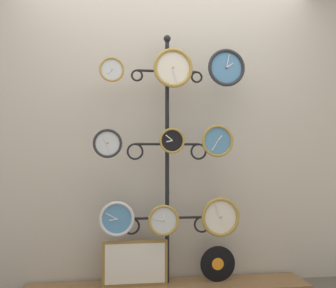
{
  "coord_description": "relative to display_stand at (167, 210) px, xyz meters",
  "views": [
    {
      "loc": [
        -0.41,
        -2.7,
        1.07
      ],
      "look_at": [
        0.0,
        0.36,
        1.15
      ],
      "focal_mm": 42.0,
      "sensor_mm": 36.0,
      "label": 1
    }
  ],
  "objects": [
    {
      "name": "shop_wall",
      "position": [
        0.0,
        0.16,
        0.77
      ],
      "size": [
        4.4,
        0.04,
        2.8
      ],
      "color": "#BCB2A3",
      "rests_on": "ground_plane"
    },
    {
      "name": "display_stand",
      "position": [
        0.0,
        0.0,
        0.0
      ],
      "size": [
        0.7,
        0.39,
        2.03
      ],
      "color": "black",
      "rests_on": "ground_plane"
    },
    {
      "name": "clock_top_left",
      "position": [
        -0.44,
        -0.08,
        1.1
      ],
      "size": [
        0.19,
        0.04,
        0.19
      ],
      "color": "silver"
    },
    {
      "name": "clock_top_center",
      "position": [
        0.03,
        -0.11,
        1.12
      ],
      "size": [
        0.31,
        0.04,
        0.31
      ],
      "color": "silver"
    },
    {
      "name": "clock_top_right",
      "position": [
        0.46,
        -0.09,
        1.14
      ],
      "size": [
        0.3,
        0.04,
        0.3
      ],
      "color": "#4C84B2"
    },
    {
      "name": "clock_middle_left",
      "position": [
        -0.47,
        -0.11,
        0.53
      ],
      "size": [
        0.22,
        0.04,
        0.22
      ],
      "color": "silver"
    },
    {
      "name": "clock_middle_center",
      "position": [
        0.02,
        -0.11,
        0.55
      ],
      "size": [
        0.2,
        0.04,
        0.2
      ],
      "color": "black"
    },
    {
      "name": "clock_middle_right",
      "position": [
        0.39,
        -0.09,
        0.55
      ],
      "size": [
        0.26,
        0.04,
        0.26
      ],
      "color": "#4C84B2"
    },
    {
      "name": "clock_bottom_left",
      "position": [
        -0.4,
        -0.09,
        -0.04
      ],
      "size": [
        0.27,
        0.04,
        0.27
      ],
      "color": "#4C84B2"
    },
    {
      "name": "clock_bottom_center",
      "position": [
        -0.04,
        -0.11,
        -0.06
      ],
      "size": [
        0.24,
        0.04,
        0.24
      ],
      "color": "silver"
    },
    {
      "name": "clock_bottom_right",
      "position": [
        0.41,
        -0.08,
        -0.05
      ],
      "size": [
        0.31,
        0.04,
        0.31
      ],
      "color": "silver"
    },
    {
      "name": "vinyl_record",
      "position": [
        0.4,
        -0.05,
        -0.42
      ],
      "size": [
        0.28,
        0.01,
        0.28
      ],
      "color": "black",
      "rests_on": "low_shelf"
    },
    {
      "name": "picture_frame",
      "position": [
        -0.26,
        -0.06,
        -0.39
      ],
      "size": [
        0.5,
        0.02,
        0.35
      ],
      "color": "olive",
      "rests_on": "low_shelf"
    }
  ]
}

